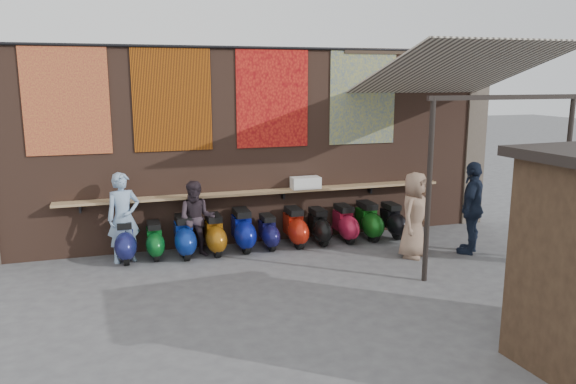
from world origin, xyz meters
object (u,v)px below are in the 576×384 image
object	(u,v)px
scooter_stool_2	(184,237)
scooter_stool_5	(268,232)
shopper_navy	(472,208)
shopper_tan	(414,215)
scooter_stool_9	(368,221)
scooter_stool_7	(319,226)
scooter_stool_6	(295,227)
scooter_stool_10	(392,221)
scooter_stool_3	(214,235)
scooter_stool_8	(345,223)
scooter_stool_0	(125,241)
diner_right	(197,219)
shopper_grey	(557,219)
scooter_stool_1	(155,240)
shelf_box	(306,183)
diner_left	(123,218)
scooter_stool_4	(243,230)

from	to	relation	value
scooter_stool_2	scooter_stool_5	world-z (taller)	scooter_stool_2
shopper_navy	shopper_tan	size ratio (longest dim) A/B	1.10
scooter_stool_9	shopper_tan	world-z (taller)	shopper_tan
scooter_stool_7	shopper_navy	bearing A→B (deg)	-29.49
scooter_stool_6	scooter_stool_10	world-z (taller)	scooter_stool_6
scooter_stool_10	shopper_tan	world-z (taller)	shopper_tan
scooter_stool_3	scooter_stool_10	world-z (taller)	scooter_stool_3
scooter_stool_8	scooter_stool_10	size ratio (longest dim) A/B	1.05
scooter_stool_8	shopper_tan	world-z (taller)	shopper_tan
scooter_stool_0	scooter_stool_6	size ratio (longest dim) A/B	0.99
scooter_stool_8	diner_right	distance (m)	3.15
scooter_stool_10	diner_right	distance (m)	4.25
scooter_stool_3	shopper_navy	distance (m)	5.07
scooter_stool_5	shopper_tan	xyz separation A→B (m)	(2.52, -1.36, 0.49)
scooter_stool_9	shopper_grey	distance (m)	3.65
scooter_stool_7	scooter_stool_5	bearing A→B (deg)	-179.29
scooter_stool_10	shopper_grey	size ratio (longest dim) A/B	0.43
scooter_stool_1	diner_right	distance (m)	0.90
shelf_box	scooter_stool_8	distance (m)	1.20
scooter_stool_0	scooter_stool_2	distance (m)	1.10
diner_left	diner_right	bearing A→B (deg)	-18.06
scooter_stool_3	scooter_stool_7	bearing A→B (deg)	0.97
scooter_stool_6	scooter_stool_10	bearing A→B (deg)	-0.33
scooter_stool_4	scooter_stool_5	distance (m)	0.53
scooter_stool_10	shopper_navy	xyz separation A→B (m)	(0.94, -1.47, 0.55)
scooter_stool_0	scooter_stool_7	bearing A→B (deg)	-0.39
scooter_stool_4	diner_left	bearing A→B (deg)	-179.31
scooter_stool_7	shopper_grey	world-z (taller)	shopper_grey
scooter_stool_10	diner_left	size ratio (longest dim) A/B	0.45
scooter_stool_0	diner_right	world-z (taller)	diner_right
scooter_stool_3	scooter_stool_8	bearing A→B (deg)	0.79
scooter_stool_7	scooter_stool_10	distance (m)	1.69
scooter_stool_3	scooter_stool_2	bearing A→B (deg)	-179.04
scooter_stool_9	shopper_grey	bearing A→B (deg)	-46.25
scooter_stool_0	shopper_navy	world-z (taller)	shopper_navy
scooter_stool_10	shopper_tan	distance (m)	1.46
scooter_stool_1	scooter_stool_3	distance (m)	1.15
scooter_stool_3	shopper_navy	size ratio (longest dim) A/B	0.45
scooter_stool_5	scooter_stool_9	size ratio (longest dim) A/B	0.86
scooter_stool_9	scooter_stool_3	bearing A→B (deg)	-179.56
scooter_stool_9	shopper_tan	bearing A→B (deg)	-77.69
scooter_stool_7	shopper_tan	bearing A→B (deg)	-44.15
scooter_stool_2	scooter_stool_8	distance (m)	3.37
scooter_stool_5	shopper_navy	bearing A→B (deg)	-21.55
scooter_stool_2	scooter_stool_9	world-z (taller)	scooter_stool_2
shopper_navy	scooter_stool_3	bearing A→B (deg)	-58.82
shopper_navy	shopper_tan	distance (m)	1.22
shopper_navy	scooter_stool_6	bearing A→B (deg)	-67.24
shelf_box	diner_right	world-z (taller)	diner_right
scooter_stool_0	diner_right	xyz separation A→B (m)	(1.34, -0.12, 0.35)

